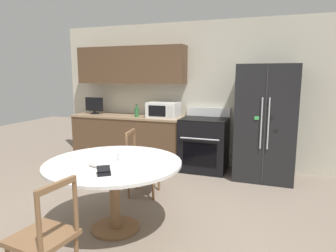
# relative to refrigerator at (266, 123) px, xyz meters

# --- Properties ---
(ground_plane) EXTENTS (14.00, 14.00, 0.00)m
(ground_plane) POSITION_rel_refrigerator_xyz_m (-1.35, -2.20, -0.91)
(ground_plane) COLOR gray
(back_wall) EXTENTS (5.20, 0.44, 2.60)m
(back_wall) POSITION_rel_refrigerator_xyz_m (-1.65, 0.39, 0.53)
(back_wall) COLOR beige
(back_wall) RESTS_ON ground_plane
(kitchen_counter) EXTENTS (2.15, 0.64, 0.90)m
(kitchen_counter) POSITION_rel_refrigerator_xyz_m (-2.48, 0.09, -0.46)
(kitchen_counter) COLOR brown
(kitchen_counter) RESTS_ON ground_plane
(refrigerator) EXTENTS (0.90, 0.78, 1.82)m
(refrigerator) POSITION_rel_refrigerator_xyz_m (0.00, 0.00, 0.00)
(refrigerator) COLOR black
(refrigerator) RESTS_ON ground_plane
(oven_range) EXTENTS (0.79, 0.68, 1.08)m
(oven_range) POSITION_rel_refrigerator_xyz_m (-1.00, 0.06, -0.44)
(oven_range) COLOR black
(oven_range) RESTS_ON ground_plane
(microwave) EXTENTS (0.55, 0.39, 0.27)m
(microwave) POSITION_rel_refrigerator_xyz_m (-1.76, 0.07, 0.13)
(microwave) COLOR white
(microwave) RESTS_ON kitchen_counter
(countertop_tv) EXTENTS (0.37, 0.16, 0.32)m
(countertop_tv) POSITION_rel_refrigerator_xyz_m (-3.23, 0.09, 0.16)
(countertop_tv) COLOR black
(countertop_tv) RESTS_ON kitchen_counter
(counter_bottle) EXTENTS (0.08, 0.08, 0.24)m
(counter_bottle) POSITION_rel_refrigerator_xyz_m (-2.25, -0.03, 0.08)
(counter_bottle) COLOR #2D6B38
(counter_bottle) RESTS_ON kitchen_counter
(dining_table) EXTENTS (1.43, 1.43, 0.76)m
(dining_table) POSITION_rel_refrigerator_xyz_m (-1.44, -2.29, -0.27)
(dining_table) COLOR white
(dining_table) RESTS_ON ground_plane
(dining_chair_far) EXTENTS (0.48, 0.48, 0.90)m
(dining_chair_far) POSITION_rel_refrigerator_xyz_m (-1.57, -1.30, -0.48)
(dining_chair_far) COLOR brown
(dining_chair_far) RESTS_ON ground_plane
(dining_chair_near) EXTENTS (0.47, 0.47, 0.90)m
(dining_chair_near) POSITION_rel_refrigerator_xyz_m (-1.47, -3.29, -0.48)
(dining_chair_near) COLOR brown
(dining_chair_near) RESTS_ON ground_plane
(candle_glass) EXTENTS (0.08, 0.08, 0.09)m
(candle_glass) POSITION_rel_refrigerator_xyz_m (-1.38, -2.23, -0.11)
(candle_glass) COLOR silver
(candle_glass) RESTS_ON dining_table
(folded_napkin) EXTENTS (0.19, 0.10, 0.05)m
(folded_napkin) POSITION_rel_refrigerator_xyz_m (-1.49, -2.52, -0.12)
(folded_napkin) COLOR silver
(folded_napkin) RESTS_ON dining_table
(wallet) EXTENTS (0.17, 0.17, 0.07)m
(wallet) POSITION_rel_refrigerator_xyz_m (-1.32, -2.67, -0.12)
(wallet) COLOR black
(wallet) RESTS_ON dining_table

